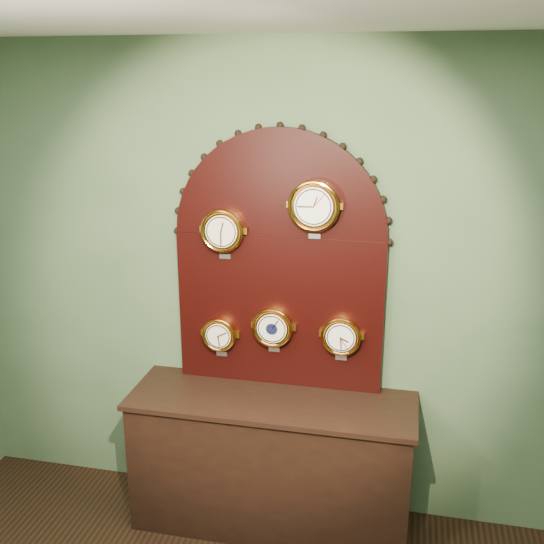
% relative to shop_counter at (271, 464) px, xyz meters
% --- Properties ---
extents(wall_back, '(4.00, 0.00, 4.00)m').
position_rel_shop_counter_xyz_m(wall_back, '(0.00, 0.27, 1.00)').
color(wall_back, '#466143').
rests_on(wall_back, ground).
extents(shop_counter, '(1.60, 0.50, 0.80)m').
position_rel_shop_counter_xyz_m(shop_counter, '(0.00, 0.00, 0.00)').
color(shop_counter, black).
rests_on(shop_counter, ground_plane).
extents(display_board, '(1.26, 0.06, 1.53)m').
position_rel_shop_counter_xyz_m(display_board, '(0.00, 0.22, 1.23)').
color(display_board, black).
rests_on(display_board, shop_counter).
extents(roman_clock, '(0.25, 0.08, 0.30)m').
position_rel_shop_counter_xyz_m(roman_clock, '(-0.31, 0.15, 1.36)').
color(roman_clock, orange).
rests_on(roman_clock, display_board).
extents(arabic_clock, '(0.28, 0.08, 0.33)m').
position_rel_shop_counter_xyz_m(arabic_clock, '(0.20, 0.15, 1.52)').
color(arabic_clock, orange).
rests_on(arabic_clock, display_board).
extents(hygrometer, '(0.20, 0.08, 0.26)m').
position_rel_shop_counter_xyz_m(hygrometer, '(-0.35, 0.15, 0.73)').
color(hygrometer, orange).
rests_on(hygrometer, display_board).
extents(barometer, '(0.23, 0.08, 0.29)m').
position_rel_shop_counter_xyz_m(barometer, '(-0.02, 0.15, 0.81)').
color(barometer, orange).
rests_on(barometer, display_board).
extents(tide_clock, '(0.23, 0.08, 0.28)m').
position_rel_shop_counter_xyz_m(tide_clock, '(0.37, 0.15, 0.79)').
color(tide_clock, orange).
rests_on(tide_clock, display_board).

